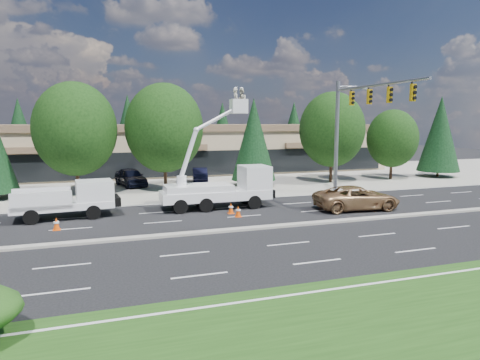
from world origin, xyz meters
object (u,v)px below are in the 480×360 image
object	(u,v)px
utility_pickup	(71,203)
bucket_truck	(224,183)
minivan	(357,198)
signal_mast	(353,118)

from	to	relation	value
utility_pickup	bucket_truck	bearing A→B (deg)	-5.01
minivan	signal_mast	bearing A→B (deg)	-22.30
signal_mast	bucket_truck	size ratio (longest dim) A/B	1.26
utility_pickup	bucket_truck	size ratio (longest dim) A/B	0.73
signal_mast	utility_pickup	size ratio (longest dim) A/B	1.72
signal_mast	bucket_truck	xyz separation A→B (m)	(-10.43, -0.89, -4.36)
signal_mast	bucket_truck	distance (m)	11.34
minivan	bucket_truck	bearing A→B (deg)	73.41
signal_mast	minivan	distance (m)	7.13
utility_pickup	bucket_truck	xyz separation A→B (m)	(9.68, -0.01, 0.79)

